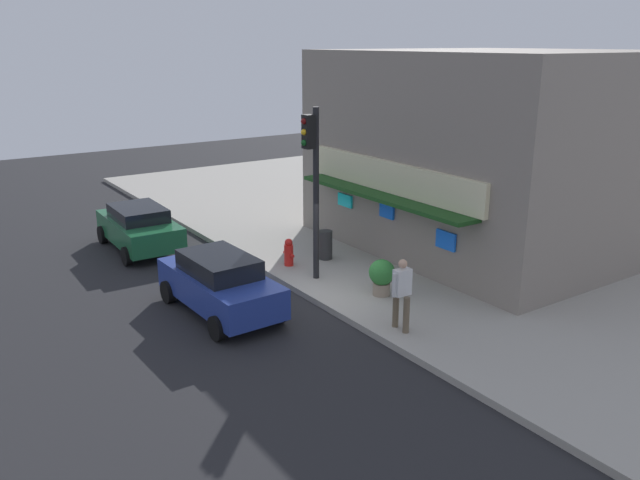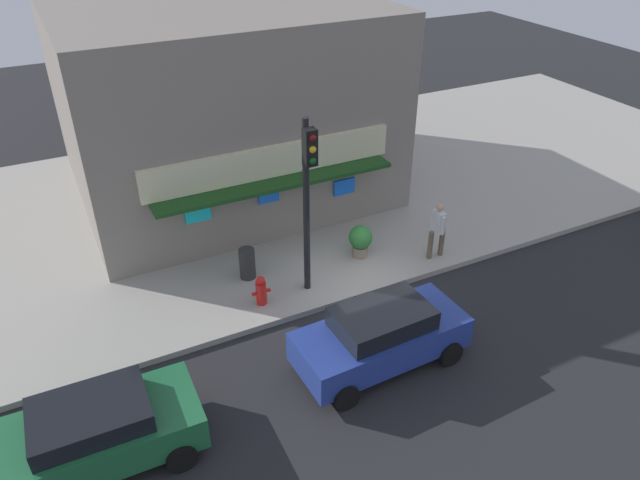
% 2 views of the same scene
% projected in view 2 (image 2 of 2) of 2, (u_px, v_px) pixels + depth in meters
% --- Properties ---
extents(ground_plane, '(59.70, 59.70, 0.00)m').
position_uv_depth(ground_plane, '(363.00, 298.00, 16.94)').
color(ground_plane, '#232326').
extents(sidewalk, '(39.80, 13.75, 0.18)m').
position_uv_depth(sidewalk, '(271.00, 195.00, 22.10)').
color(sidewalk, '#A39E93').
rests_on(sidewalk, ground_plane).
extents(corner_building, '(10.36, 10.34, 6.58)m').
position_uv_depth(corner_building, '(219.00, 99.00, 21.05)').
color(corner_building, gray).
rests_on(corner_building, sidewalk).
extents(traffic_light, '(0.32, 0.58, 5.10)m').
position_uv_depth(traffic_light, '(308.00, 187.00, 15.26)').
color(traffic_light, black).
rests_on(traffic_light, sidewalk).
extents(fire_hydrant, '(0.54, 0.30, 0.88)m').
position_uv_depth(fire_hydrant, '(261.00, 291.00, 16.24)').
color(fire_hydrant, red).
rests_on(fire_hydrant, sidewalk).
extents(trash_can, '(0.47, 0.47, 0.94)m').
position_uv_depth(trash_can, '(247.00, 263.00, 17.27)').
color(trash_can, '#2D2D2D').
rests_on(trash_can, sidewalk).
extents(pedestrian, '(0.58, 0.58, 1.84)m').
position_uv_depth(pedestrian, '(438.00, 228.00, 17.90)').
color(pedestrian, brown).
rests_on(pedestrian, sidewalk).
extents(potted_plant_by_doorway, '(0.74, 0.74, 1.04)m').
position_uv_depth(potted_plant_by_doorway, '(360.00, 240.00, 18.17)').
color(potted_plant_by_doorway, gray).
rests_on(potted_plant_by_doorway, sidewalk).
extents(parked_car_green, '(4.21, 2.15, 1.55)m').
position_uv_depth(parked_car_green, '(95.00, 433.00, 11.90)').
color(parked_car_green, '#1E6038').
rests_on(parked_car_green, ground_plane).
extents(parked_car_blue, '(4.29, 2.09, 1.63)m').
position_uv_depth(parked_car_blue, '(381.00, 335.00, 14.32)').
color(parked_car_blue, navy).
rests_on(parked_car_blue, ground_plane).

